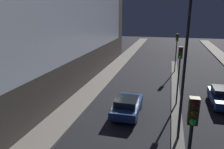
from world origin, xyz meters
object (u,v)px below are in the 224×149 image
(traffic_light_far, at_px, (177,44))
(traffic_light_near, at_px, (191,134))
(traffic_light_mid, at_px, (180,63))
(street_lamp, at_px, (188,28))
(car_right_lane, at_px, (222,97))
(car_left_lane, at_px, (127,105))

(traffic_light_far, bearing_deg, traffic_light_near, -90.00)
(traffic_light_mid, bearing_deg, traffic_light_far, 90.00)
(traffic_light_far, height_order, street_lamp, street_lamp)
(traffic_light_near, bearing_deg, car_right_lane, 72.80)
(car_right_lane, bearing_deg, traffic_light_mid, -164.11)
(traffic_light_near, relative_size, car_right_lane, 1.15)
(traffic_light_mid, relative_size, car_right_lane, 1.15)
(traffic_light_far, bearing_deg, traffic_light_mid, -90.00)
(traffic_light_near, distance_m, car_left_lane, 9.35)
(traffic_light_near, height_order, traffic_light_far, same)
(street_lamp, height_order, car_left_lane, street_lamp)
(street_lamp, bearing_deg, traffic_light_far, 90.00)
(car_left_lane, bearing_deg, traffic_light_near, -66.00)
(traffic_light_mid, distance_m, traffic_light_far, 10.62)
(traffic_light_far, height_order, car_right_lane, traffic_light_far)
(traffic_light_near, bearing_deg, traffic_light_far, 90.00)
(traffic_light_near, xyz_separation_m, car_right_lane, (3.62, 11.68, -2.87))
(traffic_light_near, xyz_separation_m, traffic_light_far, (0.00, 21.28, 0.00))
(car_left_lane, bearing_deg, street_lamp, -36.56)
(traffic_light_mid, relative_size, car_left_lane, 1.15)
(traffic_light_mid, bearing_deg, traffic_light_near, -90.00)
(traffic_light_mid, height_order, street_lamp, street_lamp)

